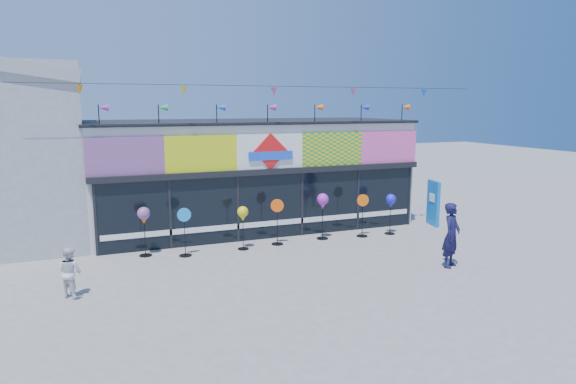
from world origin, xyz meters
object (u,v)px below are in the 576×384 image
spinner_1 (185,231)px  spinner_2 (243,215)px  child (70,272)px  spinner_3 (277,221)px  blue_sign (433,203)px  spinner_5 (363,214)px  spinner_6 (391,202)px  adult_man (451,235)px  spinner_4 (323,203)px  spinner_0 (144,217)px

spinner_1 → spinner_2: bearing=1.7°
child → spinner_3: bearing=-113.1°
spinner_3 → blue_sign: bearing=3.4°
spinner_2 → spinner_5: size_ratio=0.93×
blue_sign → spinner_1: 9.87m
blue_sign → spinner_2: (-7.94, -0.54, 0.27)m
spinner_1 → child: (-3.27, -2.43, -0.18)m
spinner_6 → blue_sign: bearing=14.0°
spinner_2 → child: size_ratio=1.14×
spinner_6 → adult_man: bearing=-97.2°
spinner_2 → spinner_4: 3.01m
spinner_0 → spinner_6: spinner_0 is taller
spinner_3 → adult_man: 5.67m
spinner_4 → spinner_5: size_ratio=1.06×
blue_sign → child: (-13.12, -3.02, -0.26)m
blue_sign → spinner_4: size_ratio=1.08×
spinner_1 → spinner_4: (4.90, 0.30, 0.50)m
spinner_1 → spinner_5: spinner_5 is taller
spinner_3 → child: spinner_3 is taller
spinner_0 → spinner_4: 6.07m
spinner_0 → adult_man: 9.30m
spinner_0 → spinner_1: size_ratio=1.02×
spinner_2 → spinner_4: size_ratio=0.88×
spinner_3 → spinner_5: bearing=-2.3°
spinner_6 → child: size_ratio=1.18×
spinner_0 → spinner_4: spinner_4 is taller
blue_sign → spinner_4: (-4.95, -0.30, 0.42)m
child → spinner_4: bearing=-116.8°
blue_sign → adult_man: (-2.85, -4.55, 0.06)m
spinner_0 → spinner_3: size_ratio=1.00×
blue_sign → spinner_1: bearing=-165.0°
spinner_2 → child: (-5.18, -2.48, -0.52)m
spinner_1 → spinner_3: (3.16, 0.20, 0.01)m
child → spinner_5: bearing=-120.8°
spinner_0 → spinner_4: (6.06, -0.18, 0.06)m
child → blue_sign: bearing=-122.3°
spinner_6 → child: 11.07m
spinner_0 → spinner_1: bearing=-22.4°
spinner_4 → spinner_6: (2.61, -0.29, -0.12)m
spinner_5 → spinner_6: 1.19m
spinner_5 → spinner_6: (1.13, -0.06, 0.38)m
spinner_6 → spinner_1: bearing=-179.9°
blue_sign → spinner_2: 7.97m
spinner_3 → spinner_4: bearing=3.2°
blue_sign → spinner_3: blue_sign is taller
blue_sign → spinner_3: (-6.69, -0.40, -0.06)m
spinner_6 → child: bearing=-167.3°
spinner_3 → adult_man: size_ratio=0.82×
spinner_1 → spinner_3: 3.17m
blue_sign → adult_man: adult_man is taller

